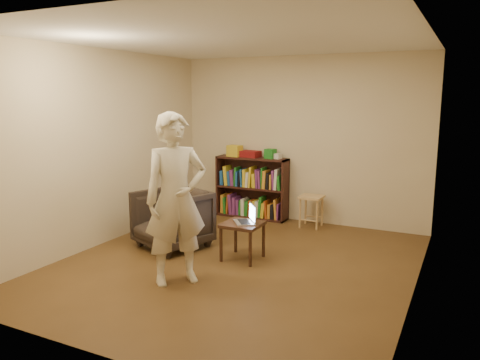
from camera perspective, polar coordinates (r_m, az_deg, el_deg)
The scene contains 15 objects.
floor at distance 5.69m, azimuth -0.48°, elevation -10.23°, with size 4.50×4.50×0.00m, color #4F3519.
ceiling at distance 5.36m, azimuth -0.52°, elevation 16.78°, with size 4.50×4.50×0.00m, color silver.
wall_back at distance 7.44m, azimuth 7.38°, elevation 4.86°, with size 4.00×4.00×0.00m, color beige.
wall_left at distance 6.52m, azimuth -16.42°, elevation 3.76°, with size 4.50×4.50×0.00m, color beige.
wall_right at distance 4.82m, azimuth 21.23°, elevation 1.31°, with size 4.50×4.50×0.00m, color beige.
bookshelf at distance 7.70m, azimuth 1.49°, elevation -1.35°, with size 1.20×0.30×1.00m.
box_yellow at distance 7.71m, azimuth -0.65°, elevation 3.57°, with size 0.22×0.16×0.18m, color gold.
red_cloth at distance 7.64m, azimuth 1.28°, elevation 3.19°, with size 0.30×0.22×0.10m, color maroon.
box_green at distance 7.48m, azimuth 3.72°, elevation 3.22°, with size 0.15×0.15×0.15m, color #1F7422.
box_white at distance 7.44m, azimuth 4.60°, elevation 2.91°, with size 0.10×0.10×0.08m, color silver.
stool at distance 7.21m, azimuth 8.70°, elevation -2.66°, with size 0.34×0.34×0.49m.
armchair at distance 6.27m, azimuth -8.26°, elevation -4.70°, with size 0.82×0.84×0.77m, color #2E261E.
side_table at distance 5.74m, azimuth 0.32°, elevation -5.98°, with size 0.45×0.45×0.46m.
laptop at distance 5.71m, azimuth 0.93°, elevation -4.68°, with size 0.36×0.38×0.23m.
person at distance 4.97m, azimuth -7.83°, elevation -2.34°, with size 0.67×0.44×1.83m, color beige.
Camera 1 is at (2.41, -4.75, 2.00)m, focal length 35.00 mm.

